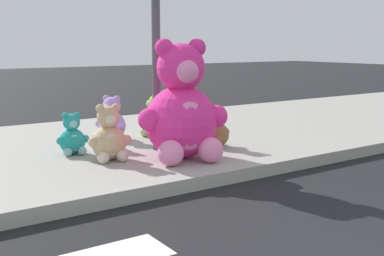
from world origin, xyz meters
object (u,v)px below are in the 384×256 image
at_px(plush_tan, 109,138).
at_px(plush_lime, 156,118).
at_px(plush_lavender, 111,122).
at_px(plush_white, 106,134).
at_px(plush_pink_large, 182,111).
at_px(plush_teal, 72,137).
at_px(plush_brown, 216,131).
at_px(sign_pole, 156,17).

bearing_deg(plush_tan, plush_lime, 39.92).
bearing_deg(plush_lavender, plush_white, -122.16).
bearing_deg(plush_pink_large, plush_lime, 71.96).
relative_size(plush_white, plush_teal, 0.89).
bearing_deg(plush_brown, plush_tan, 176.32).
distance_m(sign_pole, plush_white, 1.66).
xyz_separation_m(plush_lime, plush_teal, (-1.49, -0.48, -0.05)).
xyz_separation_m(plush_pink_large, plush_lavender, (-0.21, 1.56, -0.32)).
height_order(plush_white, plush_tan, plush_tan).
relative_size(sign_pole, plush_lavender, 5.01).
height_order(sign_pole, plush_teal, sign_pole).
height_order(plush_lime, plush_brown, plush_lime).
distance_m(plush_brown, plush_teal, 1.88).
relative_size(plush_lime, plush_tan, 0.97).
xyz_separation_m(sign_pole, plush_teal, (-1.01, 0.37, -1.49)).
distance_m(sign_pole, plush_tan, 1.63).
xyz_separation_m(plush_pink_large, plush_teal, (-1.02, 0.96, -0.36)).
xyz_separation_m(plush_brown, plush_teal, (-1.76, 0.65, -0.00)).
xyz_separation_m(sign_pole, plush_pink_large, (0.01, -0.59, -1.13)).
height_order(plush_pink_large, plush_teal, plush_pink_large).
bearing_deg(plush_lime, plush_lavender, 169.50).
bearing_deg(plush_pink_large, plush_tan, 152.25).
bearing_deg(plush_white, plush_lavender, 57.84).
relative_size(plush_lavender, plush_teal, 1.21).
distance_m(plush_brown, plush_tan, 1.52).
height_order(plush_lime, plush_white, plush_lime).
xyz_separation_m(plush_tan, plush_teal, (-0.25, 0.55, -0.06)).
xyz_separation_m(sign_pole, plush_lavender, (-0.20, 0.97, -1.44)).
bearing_deg(plush_brown, plush_lavender, 127.15).
xyz_separation_m(sign_pole, plush_lime, (0.47, 0.85, -1.44)).
bearing_deg(plush_teal, plush_pink_large, -43.22).
bearing_deg(plush_tan, plush_brown, -3.68).
distance_m(sign_pole, plush_lavender, 1.75).
bearing_deg(plush_lime, plush_pink_large, -108.04).
relative_size(plush_pink_large, plush_tan, 2.13).
bearing_deg(plush_tan, plush_lavender, 64.19).
bearing_deg(plush_lime, plush_tan, -140.08).
bearing_deg(plush_brown, plush_teal, 159.77).
xyz_separation_m(plush_pink_large, plush_lime, (0.47, 1.44, -0.31)).
xyz_separation_m(sign_pole, plush_white, (-0.52, 0.46, -1.51)).
bearing_deg(plush_tan, sign_pole, 13.78).
distance_m(plush_lime, plush_lavender, 0.69).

